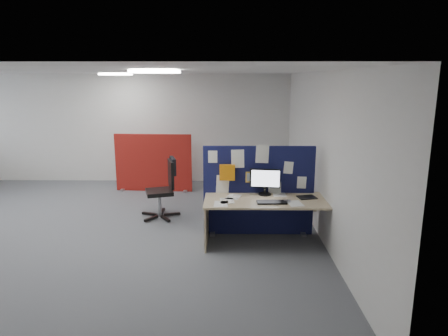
{
  "coord_description": "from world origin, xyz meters",
  "views": [
    {
      "loc": [
        2.98,
        -6.47,
        2.58
      ],
      "look_at": [
        2.9,
        0.56,
        1.0
      ],
      "focal_mm": 32.0,
      "sensor_mm": 36.0,
      "label": 1
    }
  ],
  "objects_px": {
    "navy_divider": "(257,190)",
    "red_divider": "(153,163)",
    "monitor_main": "(265,181)",
    "main_desk": "(266,208)",
    "office_chair": "(165,184)"
  },
  "relations": [
    {
      "from": "main_desk",
      "to": "red_divider",
      "type": "xyz_separation_m",
      "value": [
        -2.34,
        2.99,
        0.09
      ]
    },
    {
      "from": "navy_divider",
      "to": "monitor_main",
      "type": "bearing_deg",
      "value": -51.24
    },
    {
      "from": "navy_divider",
      "to": "red_divider",
      "type": "distance_m",
      "value": 3.45
    },
    {
      "from": "main_desk",
      "to": "red_divider",
      "type": "height_order",
      "value": "red_divider"
    },
    {
      "from": "navy_divider",
      "to": "main_desk",
      "type": "relative_size",
      "value": 0.94
    },
    {
      "from": "main_desk",
      "to": "office_chair",
      "type": "bearing_deg",
      "value": 146.55
    },
    {
      "from": "red_divider",
      "to": "main_desk",
      "type": "bearing_deg",
      "value": -48.63
    },
    {
      "from": "navy_divider",
      "to": "main_desk",
      "type": "distance_m",
      "value": 0.42
    },
    {
      "from": "office_chair",
      "to": "red_divider",
      "type": "bearing_deg",
      "value": 90.49
    },
    {
      "from": "main_desk",
      "to": "office_chair",
      "type": "height_order",
      "value": "office_chair"
    },
    {
      "from": "navy_divider",
      "to": "red_divider",
      "type": "relative_size",
      "value": 1.02
    },
    {
      "from": "main_desk",
      "to": "office_chair",
      "type": "relative_size",
      "value": 1.74
    },
    {
      "from": "main_desk",
      "to": "monitor_main",
      "type": "height_order",
      "value": "monitor_main"
    },
    {
      "from": "monitor_main",
      "to": "red_divider",
      "type": "relative_size",
      "value": 0.28
    },
    {
      "from": "monitor_main",
      "to": "office_chair",
      "type": "xyz_separation_m",
      "value": [
        -1.78,
        0.97,
        -0.33
      ]
    }
  ]
}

